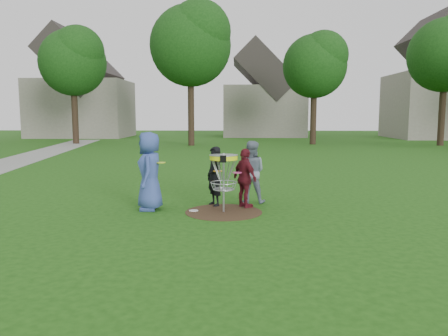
{
  "coord_description": "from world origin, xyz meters",
  "views": [
    {
      "loc": [
        0.31,
        -9.97,
        2.28
      ],
      "look_at": [
        0.0,
        0.3,
        1.0
      ],
      "focal_mm": 35.0,
      "sensor_mm": 36.0,
      "label": 1
    }
  ],
  "objects_px": {
    "player_blue": "(150,171)",
    "player_maroon": "(245,178)",
    "player_grey": "(251,172)",
    "disc_golf_basket": "(224,169)",
    "player_black": "(215,176)"
  },
  "relations": [
    {
      "from": "disc_golf_basket",
      "to": "player_blue",
      "type": "bearing_deg",
      "value": 173.05
    },
    {
      "from": "player_blue",
      "to": "player_grey",
      "type": "relative_size",
      "value": 1.16
    },
    {
      "from": "player_blue",
      "to": "player_black",
      "type": "bearing_deg",
      "value": 102.97
    },
    {
      "from": "player_blue",
      "to": "player_black",
      "type": "xyz_separation_m",
      "value": [
        1.51,
        0.51,
        -0.19
      ]
    },
    {
      "from": "player_blue",
      "to": "disc_golf_basket",
      "type": "bearing_deg",
      "value": 77.39
    },
    {
      "from": "player_blue",
      "to": "player_grey",
      "type": "bearing_deg",
      "value": 105.29
    },
    {
      "from": "player_black",
      "to": "disc_golf_basket",
      "type": "relative_size",
      "value": 1.07
    },
    {
      "from": "player_maroon",
      "to": "player_grey",
      "type": "bearing_deg",
      "value": -49.57
    },
    {
      "from": "player_blue",
      "to": "player_grey",
      "type": "xyz_separation_m",
      "value": [
        2.42,
        0.93,
        -0.13
      ]
    },
    {
      "from": "player_blue",
      "to": "player_black",
      "type": "distance_m",
      "value": 1.61
    },
    {
      "from": "player_maroon",
      "to": "disc_golf_basket",
      "type": "relative_size",
      "value": 1.05
    },
    {
      "from": "player_grey",
      "to": "disc_golf_basket",
      "type": "distance_m",
      "value": 1.34
    },
    {
      "from": "player_maroon",
      "to": "disc_golf_basket",
      "type": "xyz_separation_m",
      "value": [
        -0.51,
        -0.53,
        0.3
      ]
    },
    {
      "from": "player_blue",
      "to": "player_maroon",
      "type": "bearing_deg",
      "value": 92.21
    },
    {
      "from": "player_black",
      "to": "disc_golf_basket",
      "type": "xyz_separation_m",
      "value": [
        0.25,
        -0.72,
        0.28
      ]
    }
  ]
}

